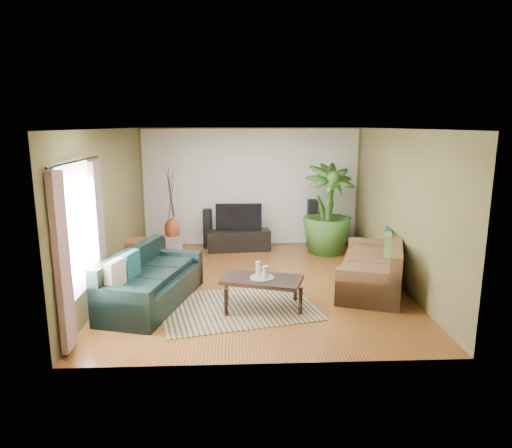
{
  "coord_description": "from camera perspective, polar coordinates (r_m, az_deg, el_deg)",
  "views": [
    {
      "loc": [
        -0.35,
        -7.66,
        2.77
      ],
      "look_at": [
        0.0,
        0.2,
        1.05
      ],
      "focal_mm": 32.0,
      "sensor_mm": 36.0,
      "label": 1
    }
  ],
  "objects": [
    {
      "name": "wall_front",
      "position": [
        5.12,
        1.49,
        -3.76
      ],
      "size": [
        5.0,
        0.0,
        5.0
      ],
      "primitive_type": "plane",
      "rotation": [
        -1.57,
        0.0,
        0.0
      ],
      "color": "olive",
      "rests_on": "ground"
    },
    {
      "name": "sofa_left",
      "position": [
        7.36,
        -12.83,
        -6.56
      ],
      "size": [
        1.44,
        2.29,
        0.85
      ],
      "primitive_type": "cube",
      "rotation": [
        0.0,
        0.0,
        1.3
      ],
      "color": "black",
      "rests_on": "floor"
    },
    {
      "name": "candle_short",
      "position": [
        7.02,
        1.33,
        -5.89
      ],
      "size": [
        0.08,
        0.08,
        0.15
      ],
      "primitive_type": "cylinder",
      "color": "beige",
      "rests_on": "candle_tray"
    },
    {
      "name": "curtain_near",
      "position": [
        5.93,
        -23.05,
        -4.54
      ],
      "size": [
        0.08,
        0.35,
        2.2
      ],
      "primitive_type": "cube",
      "color": "gray",
      "rests_on": "ground"
    },
    {
      "name": "potted_plant",
      "position": [
        10.01,
        8.95,
        1.85
      ],
      "size": [
        1.28,
        1.28,
        1.95
      ],
      "primitive_type": "imported",
      "rotation": [
        0.0,
        0.0,
        0.19
      ],
      "color": "#2C551C",
      "rests_on": "floor"
    },
    {
      "name": "plant_pot",
      "position": [
        10.2,
        8.8,
        -2.77
      ],
      "size": [
        0.36,
        0.36,
        0.28
      ],
      "primitive_type": "cylinder",
      "color": "black",
      "rests_on": "floor"
    },
    {
      "name": "wall_right",
      "position": [
        8.3,
        17.6,
        1.9
      ],
      "size": [
        0.0,
        5.5,
        5.5
      ],
      "primitive_type": "plane",
      "rotation": [
        1.57,
        0.0,
        -1.57
      ],
      "color": "olive",
      "rests_on": "ground"
    },
    {
      "name": "curtain_rod",
      "position": [
        6.42,
        -21.61,
        7.28
      ],
      "size": [
        0.03,
        1.9,
        0.03
      ],
      "primitive_type": "cylinder",
      "rotation": [
        1.57,
        0.0,
        0.0
      ],
      "color": "black",
      "rests_on": "ground"
    },
    {
      "name": "wall_left",
      "position": [
        8.08,
        -17.95,
        1.61
      ],
      "size": [
        0.0,
        5.5,
        5.5
      ],
      "primitive_type": "plane",
      "rotation": [
        1.57,
        0.0,
        1.57
      ],
      "color": "olive",
      "rests_on": "ground"
    },
    {
      "name": "window_pane",
      "position": [
        6.57,
        -21.41,
        -0.57
      ],
      "size": [
        0.0,
        1.8,
        1.8
      ],
      "primitive_type": "plane",
      "rotation": [
        1.57,
        0.0,
        1.57
      ],
      "color": "white",
      "rests_on": "ground"
    },
    {
      "name": "candle_tray",
      "position": [
        6.98,
        0.78,
        -6.7
      ],
      "size": [
        0.37,
        0.37,
        0.02
      ],
      "primitive_type": "cylinder",
      "color": "gray",
      "rests_on": "coffee_table"
    },
    {
      "name": "speaker_left",
      "position": [
        10.44,
        -6.07,
        -0.56
      ],
      "size": [
        0.21,
        0.22,
        0.91
      ],
      "primitive_type": "cube",
      "rotation": [
        0.0,
        0.0,
        -0.26
      ],
      "color": "black",
      "rests_on": "floor"
    },
    {
      "name": "sofa_right",
      "position": [
        8.15,
        14.23,
        -4.77
      ],
      "size": [
        1.65,
        2.37,
        0.85
      ],
      "primitive_type": "cube",
      "rotation": [
        0.0,
        0.0,
        -1.91
      ],
      "color": "brown",
      "rests_on": "floor"
    },
    {
      "name": "pedestal",
      "position": [
        10.27,
        -10.37,
        -2.47
      ],
      "size": [
        0.46,
        0.46,
        0.36
      ],
      "primitive_type": "cube",
      "rotation": [
        0.0,
        0.0,
        0.33
      ],
      "color": "#959592",
      "rests_on": "floor"
    },
    {
      "name": "curtain_far",
      "position": [
        7.3,
        -19.03,
        -1.17
      ],
      "size": [
        0.08,
        0.35,
        2.2
      ],
      "primitive_type": "cube",
      "color": "gray",
      "rests_on": "ground"
    },
    {
      "name": "television",
      "position": [
        10.12,
        -2.18,
        0.9
      ],
      "size": [
        1.02,
        0.06,
        0.6
      ],
      "primitive_type": "cube",
      "color": "black",
      "rests_on": "tv_stand"
    },
    {
      "name": "candle_mid",
      "position": [
        6.92,
        1.14,
        -6.02
      ],
      "size": [
        0.08,
        0.08,
        0.18
      ],
      "primitive_type": "cylinder",
      "color": "beige",
      "rests_on": "candle_tray"
    },
    {
      "name": "backwall_panel",
      "position": [
        10.5,
        -0.63,
        4.56
      ],
      "size": [
        4.9,
        0.0,
        4.9
      ],
      "primitive_type": "plane",
      "rotation": [
        1.57,
        0.0,
        0.0
      ],
      "color": "white",
      "rests_on": "ground"
    },
    {
      "name": "speaker_right",
      "position": [
        10.54,
        7.04,
        0.09
      ],
      "size": [
        0.22,
        0.24,
        1.1
      ],
      "primitive_type": "cube",
      "rotation": [
        0.0,
        0.0,
        0.11
      ],
      "color": "black",
      "rests_on": "floor"
    },
    {
      "name": "vase",
      "position": [
        10.19,
        -10.45,
        -0.57
      ],
      "size": [
        0.33,
        0.33,
        0.47
      ],
      "primitive_type": "ellipsoid",
      "color": "#9C3B1C",
      "rests_on": "pedestal"
    },
    {
      "name": "side_table",
      "position": [
        9.36,
        -14.19,
        -3.55
      ],
      "size": [
        0.54,
        0.54,
        0.54
      ],
      "primitive_type": "cube",
      "rotation": [
        0.0,
        0.0,
        -0.07
      ],
      "color": "brown",
      "rests_on": "floor"
    },
    {
      "name": "floor",
      "position": [
        8.15,
        0.06,
        -7.53
      ],
      "size": [
        5.5,
        5.5,
        0.0
      ],
      "primitive_type": "plane",
      "color": "#9C5428",
      "rests_on": "ground"
    },
    {
      "name": "area_rug",
      "position": [
        7.17,
        -2.31,
        -10.34
      ],
      "size": [
        2.64,
        2.14,
        0.01
      ],
      "primitive_type": "cube",
      "rotation": [
        0.0,
        0.0,
        0.23
      ],
      "color": "tan",
      "rests_on": "floor"
    },
    {
      "name": "tv_stand",
      "position": [
        10.22,
        -2.15,
        -2.06
      ],
      "size": [
        1.43,
        0.55,
        0.46
      ],
      "primitive_type": "cube",
      "rotation": [
        0.0,
        0.0,
        0.1
      ],
      "color": "black",
      "rests_on": "floor"
    },
    {
      "name": "candle_tall",
      "position": [
        6.97,
        0.28,
        -5.64
      ],
      "size": [
        0.08,
        0.08,
        0.24
      ],
      "primitive_type": "cylinder",
      "color": "beige",
      "rests_on": "candle_tray"
    },
    {
      "name": "coffee_table",
      "position": [
        7.07,
        0.78,
        -8.62
      ],
      "size": [
        1.32,
        0.98,
        0.48
      ],
      "primitive_type": "cube",
      "rotation": [
        0.0,
        0.0,
        -0.31
      ],
      "color": "black",
      "rests_on": "floor"
    },
    {
      "name": "ceiling",
      "position": [
        7.67,
        0.07,
        11.81
      ],
      "size": [
        5.5,
        5.5,
        0.0
      ],
      "primitive_type": "plane",
      "rotation": [
        3.14,
        0.0,
        0.0
      ],
      "color": "white",
      "rests_on": "ground"
    },
    {
      "name": "wall_back",
      "position": [
        10.51,
        -0.63,
        4.57
      ],
      "size": [
        5.0,
        0.0,
        5.0
      ],
      "primitive_type": "plane",
      "rotation": [
        1.57,
        0.0,
        0.0
      ],
      "color": "olive",
      "rests_on": "ground"
    }
  ]
}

